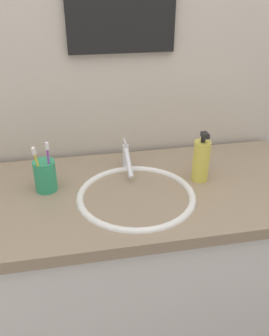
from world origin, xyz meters
TOP-DOWN VIEW (x-y plane):
  - tiled_wall_back at (0.00, 0.33)m, footprint 2.48×0.04m
  - vanity_counter at (0.00, 0.00)m, footprint 1.28×0.58m
  - sink_basin at (-0.01, -0.05)m, footprint 0.40×0.40m
  - faucet at (-0.01, 0.13)m, footprint 0.02×0.16m
  - toothbrush_cup at (-0.31, 0.05)m, footprint 0.07×0.07m
  - toothbrush_yellow at (-0.32, 0.02)m, footprint 0.03×0.05m
  - toothbrush_purple at (-0.29, 0.03)m, footprint 0.02×0.03m
  - soap_dispenser at (0.23, 0.02)m, footprint 0.06×0.06m

SIDE VIEW (x-z plane):
  - vanity_counter at x=0.00m, z-range 0.00..0.87m
  - sink_basin at x=-0.01m, z-range 0.78..0.89m
  - faucet at x=-0.01m, z-range 0.87..0.97m
  - toothbrush_cup at x=-0.31m, z-range 0.87..0.98m
  - soap_dispenser at x=0.23m, z-range 0.85..1.04m
  - toothbrush_yellow at x=-0.32m, z-range 0.89..1.06m
  - toothbrush_purple at x=-0.29m, z-range 0.89..1.07m
  - tiled_wall_back at x=0.00m, z-range 0.00..2.40m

